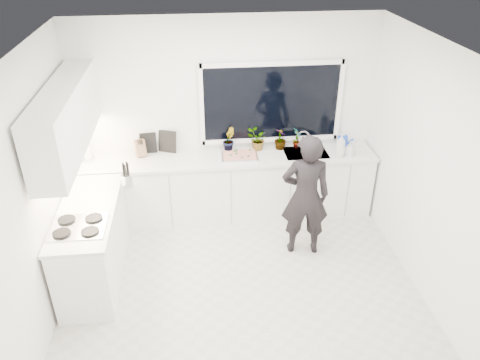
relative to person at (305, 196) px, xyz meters
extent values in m
cube|color=beige|center=(-0.84, -0.54, -0.81)|extent=(4.00, 3.50, 0.02)
cube|color=white|center=(-0.84, 1.22, 0.55)|extent=(4.00, 0.02, 2.70)
cube|color=white|center=(-2.85, -0.54, 0.55)|extent=(0.02, 3.50, 2.70)
cube|color=white|center=(1.17, -0.54, 0.55)|extent=(0.02, 3.50, 2.70)
cube|color=white|center=(-0.84, -0.54, 1.91)|extent=(4.00, 3.50, 0.02)
cube|color=black|center=(-0.24, 1.18, 0.75)|extent=(1.80, 0.02, 1.00)
cube|color=white|center=(-0.84, 0.91, -0.36)|extent=(3.92, 0.58, 0.88)
cube|color=white|center=(-2.51, -0.19, -0.36)|extent=(0.58, 1.60, 0.88)
cube|color=silver|center=(-0.84, 0.90, 0.10)|extent=(3.94, 0.62, 0.04)
cube|color=silver|center=(-2.51, -0.19, 0.10)|extent=(0.62, 1.60, 0.04)
cube|color=white|center=(-2.63, 0.16, 1.05)|extent=(0.34, 2.10, 0.70)
cube|color=silver|center=(0.21, 0.91, 0.07)|extent=(0.58, 0.42, 0.14)
cylinder|color=silver|center=(0.21, 1.11, 0.23)|extent=(0.03, 0.03, 0.22)
cube|color=black|center=(-2.53, -0.54, 0.14)|extent=(0.56, 0.48, 0.03)
imported|color=black|center=(0.00, 0.00, 0.00)|extent=(0.62, 0.44, 1.60)
cube|color=silver|center=(-0.70, 0.88, 0.14)|extent=(0.49, 0.37, 0.03)
cube|color=#AA161C|center=(-0.70, 0.88, 0.15)|extent=(0.44, 0.33, 0.01)
cylinder|color=blue|center=(0.76, 1.07, 0.19)|extent=(0.18, 0.18, 0.13)
cylinder|color=white|center=(-2.69, 1.01, 0.25)|extent=(0.12, 0.12, 0.26)
cube|color=olive|center=(-2.01, 1.05, 0.23)|extent=(0.16, 0.14, 0.22)
cylinder|color=#BABABF|center=(-2.10, 0.26, 0.20)|extent=(0.15, 0.15, 0.16)
cube|color=black|center=(-1.90, 1.15, 0.26)|extent=(0.22, 0.04, 0.28)
cube|color=black|center=(-1.65, 1.15, 0.27)|extent=(0.24, 0.11, 0.30)
imported|color=#26662D|center=(-0.83, 1.07, 0.29)|extent=(0.19, 0.21, 0.34)
imported|color=#26662D|center=(-0.44, 1.07, 0.27)|extent=(0.29, 0.26, 0.29)
imported|color=#26662D|center=(-0.12, 1.07, 0.27)|extent=(0.22, 0.22, 0.29)
imported|color=#26662D|center=(0.11, 1.07, 0.27)|extent=(0.15, 0.18, 0.30)
imported|color=#D8BF66|center=(0.63, 0.76, 0.28)|extent=(0.16, 0.16, 0.32)
imported|color=#D8BF66|center=(0.77, 0.76, 0.23)|extent=(0.13, 0.13, 0.21)
camera|label=1|loc=(-1.30, -4.65, 2.94)|focal=35.00mm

